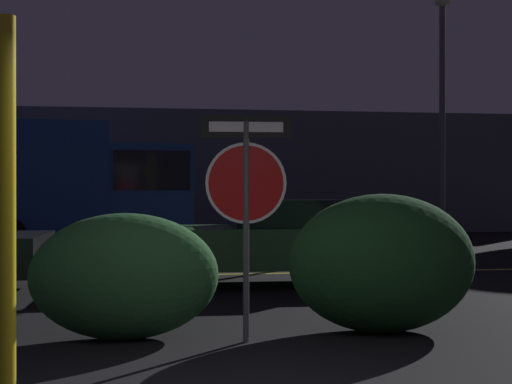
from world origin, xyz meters
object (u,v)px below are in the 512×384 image
(stop_sign, at_px, (246,183))
(hedge_bush_3, at_px, (383,263))
(passing_car_3, at_px, (282,241))
(yellow_pole_left, at_px, (7,219))
(street_lamp, at_px, (442,76))
(delivery_truck, at_px, (83,181))
(hedge_bush_2, at_px, (125,276))

(stop_sign, relative_size, hedge_bush_3, 1.12)
(hedge_bush_3, height_order, passing_car_3, hedge_bush_3)
(yellow_pole_left, relative_size, street_lamp, 0.38)
(passing_car_3, height_order, delivery_truck, delivery_truck)
(yellow_pole_left, distance_m, street_lamp, 16.47)
(delivery_truck, distance_m, street_lamp, 9.99)
(delivery_truck, height_order, street_lamp, street_lamp)
(stop_sign, relative_size, passing_car_3, 0.48)
(delivery_truck, bearing_deg, hedge_bush_3, 14.58)
(hedge_bush_3, distance_m, delivery_truck, 12.51)
(yellow_pole_left, xyz_separation_m, hedge_bush_2, (0.66, 2.42, -0.68))
(passing_car_3, relative_size, delivery_truck, 0.81)
(delivery_truck, bearing_deg, passing_car_3, 20.80)
(stop_sign, height_order, hedge_bush_2, stop_sign)
(hedge_bush_3, bearing_deg, street_lamp, 64.20)
(stop_sign, distance_m, yellow_pole_left, 2.84)
(delivery_truck, bearing_deg, street_lamp, 81.68)
(hedge_bush_3, bearing_deg, passing_car_3, 95.32)
(hedge_bush_3, bearing_deg, delivery_truck, 109.44)
(passing_car_3, bearing_deg, delivery_truck, 26.52)
(hedge_bush_3, distance_m, passing_car_3, 3.89)
(hedge_bush_3, bearing_deg, hedge_bush_2, 179.44)
(hedge_bush_3, height_order, delivery_truck, delivery_truck)
(yellow_pole_left, height_order, street_lamp, street_lamp)
(stop_sign, height_order, passing_car_3, stop_sign)
(passing_car_3, bearing_deg, street_lamp, -37.40)
(delivery_truck, bearing_deg, hedge_bush_2, 2.41)
(hedge_bush_3, relative_size, street_lamp, 0.29)
(yellow_pole_left, relative_size, hedge_bush_3, 1.32)
(street_lamp, bearing_deg, hedge_bush_3, -115.80)
(passing_car_3, relative_size, street_lamp, 0.67)
(stop_sign, bearing_deg, hedge_bush_3, 12.87)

